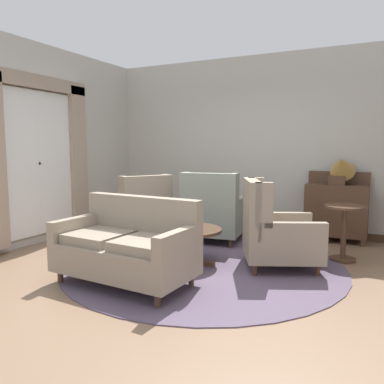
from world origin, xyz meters
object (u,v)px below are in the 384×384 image
object	(u,v)px
coffee_table	(189,235)
armchair_foreground_right	(213,213)
armchair_back_corner	(142,213)
sideboard	(336,209)
armchair_far_left	(274,232)
gramophone	(341,167)
porcelain_vase	(188,216)
side_table	(344,228)
settee	(127,247)

from	to	relation	value
coffee_table	armchair_foreground_right	xyz separation A→B (m)	(-0.17, 1.18, 0.08)
armchair_back_corner	sideboard	size ratio (longest dim) A/B	1.00
armchair_far_left	gramophone	size ratio (longest dim) A/B	2.00
coffee_table	armchair_back_corner	size ratio (longest dim) A/B	0.77
porcelain_vase	sideboard	bearing A→B (deg)	52.83
gramophone	side_table	bearing A→B (deg)	-80.74
coffee_table	sideboard	bearing A→B (deg)	53.43
armchair_back_corner	gramophone	size ratio (longest dim) A/B	1.95
porcelain_vase	settee	world-z (taller)	settee
coffee_table	side_table	xyz separation A→B (m)	(1.74, 1.00, 0.07)
armchair_back_corner	settee	bearing A→B (deg)	61.48
coffee_table	side_table	distance (m)	2.01
settee	armchair_foreground_right	size ratio (longest dim) A/B	1.40
porcelain_vase	armchair_foreground_right	xyz separation A→B (m)	(-0.15, 1.16, -0.16)
sideboard	settee	bearing A→B (deg)	-120.94
coffee_table	armchair_back_corner	bearing A→B (deg)	148.84
porcelain_vase	armchair_foreground_right	distance (m)	1.18
coffee_table	armchair_back_corner	xyz separation A→B (m)	(-1.19, 0.72, 0.08)
armchair_far_left	porcelain_vase	bearing A→B (deg)	81.14
armchair_foreground_right	side_table	xyz separation A→B (m)	(1.91, -0.17, -0.01)
settee	armchair_back_corner	distance (m)	1.89
gramophone	sideboard	bearing A→B (deg)	118.96
sideboard	armchair_foreground_right	bearing A→B (deg)	-152.47
porcelain_vase	armchair_far_left	xyz separation A→B (m)	(1.03, 0.29, -0.16)
porcelain_vase	side_table	distance (m)	2.02
coffee_table	armchair_back_corner	world-z (taller)	armchair_back_corner
porcelain_vase	armchair_back_corner	distance (m)	1.37
side_table	coffee_table	bearing A→B (deg)	-149.98
gramophone	armchair_foreground_right	bearing A→B (deg)	-155.62
armchair_back_corner	coffee_table	bearing A→B (deg)	91.07
armchair_far_left	armchair_back_corner	bearing A→B (deg)	54.81
settee	armchair_foreground_right	world-z (taller)	armchair_foreground_right
porcelain_vase	coffee_table	bearing A→B (deg)	-39.90
armchair_far_left	side_table	bearing A→B (deg)	-70.82
settee	armchair_back_corner	xyz separation A→B (m)	(-0.92, 1.65, 0.04)
coffee_table	gramophone	distance (m)	2.65
side_table	armchair_far_left	bearing A→B (deg)	-136.32
armchair_back_corner	gramophone	world-z (taller)	gramophone
coffee_table	armchair_foreground_right	world-z (taller)	armchair_foreground_right
coffee_table	armchair_foreground_right	size ratio (longest dim) A/B	0.77
armchair_foreground_right	sideboard	distance (m)	1.92
armchair_back_corner	sideboard	distance (m)	3.03
coffee_table	settee	bearing A→B (deg)	-105.86
armchair_foreground_right	armchair_far_left	xyz separation A→B (m)	(1.17, -0.87, -0.00)
armchair_foreground_right	coffee_table	bearing A→B (deg)	90.64
settee	side_table	bearing A→B (deg)	47.62
settee	sideboard	bearing A→B (deg)	62.65
coffee_table	armchair_far_left	distance (m)	1.05
armchair_foreground_right	sideboard	world-z (taller)	armchair_foreground_right
porcelain_vase	sideboard	world-z (taller)	sideboard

